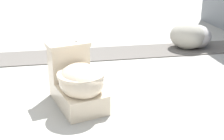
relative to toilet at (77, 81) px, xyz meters
name	(u,v)px	position (x,y,z in m)	size (l,w,h in m)	color
ground_plane	(98,95)	(-0.15, 0.20, -0.22)	(14.00, 14.00, 0.00)	#A8A59E
gravel_strip	(123,53)	(-1.37, 0.70, -0.21)	(0.56, 8.00, 0.01)	#605B56
toilet	(77,81)	(0.00, 0.00, 0.00)	(0.70, 0.52, 0.52)	beige
boulder_near	(197,36)	(-1.43, 1.75, -0.06)	(0.41, 0.39, 0.31)	#B7B2AD
boulder_far	(187,36)	(-1.40, 1.60, -0.04)	(0.47, 0.41, 0.36)	#ADA899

